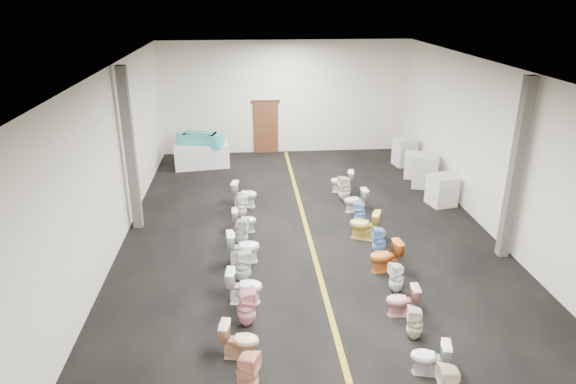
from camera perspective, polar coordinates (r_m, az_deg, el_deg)
The scene contains 38 objects.
floor at distance 14.11m, azimuth 2.31°, elevation -4.86°, with size 16.00×16.00×0.00m, color black.
ceiling at distance 12.78m, azimuth 2.61°, elevation 13.56°, with size 16.00×16.00×0.00m, color black.
wall_back at distance 21.00m, azimuth -0.31°, elevation 10.44°, with size 10.00×10.00×0.00m, color silver.
wall_front at distance 6.27m, azimuth 12.08°, elevation -18.66°, with size 10.00×10.00×0.00m, color silver.
wall_left at distance 13.59m, azimuth -18.98°, elevation 3.15°, with size 16.00×16.00×0.00m, color silver.
wall_right at distance 14.75m, azimuth 22.16°, elevation 4.10°, with size 16.00×16.00×0.00m, color silver.
aisle_stripe at distance 14.11m, azimuth 2.31°, elevation -4.84°, with size 0.12×15.60×0.01m, color olive.
back_door at distance 21.16m, azimuth -2.46°, elevation 7.18°, with size 1.00×0.10×2.10m, color #562D19.
door_frame at distance 20.93m, azimuth -2.51°, elevation 10.02°, with size 1.15×0.08×0.10m, color #331C11.
column_left at distance 14.47m, azimuth -17.14°, elevation 4.43°, with size 0.25×0.25×4.50m, color #59544C.
column_right at distance 13.37m, azimuth 23.96°, elevation 2.15°, with size 0.25×0.25×4.50m, color #59544C.
display_table at distance 19.78m, azimuth -9.61°, elevation 4.06°, with size 2.01×1.00×0.89m, color white.
bathtub at distance 19.60m, azimuth -9.72°, elevation 5.80°, with size 1.82×0.95×0.55m.
appliance_crate_a at distance 16.65m, azimuth 16.74°, elevation 0.19°, with size 0.74×0.74×0.95m, color silver.
appliance_crate_b at distance 18.06m, azimuth 14.95°, elevation 2.27°, with size 0.79×0.79×1.09m, color silver.
appliance_crate_c at distance 18.96m, azimuth 13.98°, elevation 2.90°, with size 0.76×0.76×0.86m, color silver.
appliance_crate_d at distance 20.15m, azimuth 12.83°, elevation 4.36°, with size 0.73×0.73×1.04m, color silver.
toilet_left_1 at distance 8.92m, azimuth -4.52°, elevation -19.47°, with size 0.37×0.38×0.82m, color #FDAC8E.
toilet_left_2 at distance 9.69m, azimuth -5.37°, elevation -16.06°, with size 0.40×0.71×0.72m, color #FFC89A.
toilet_left_3 at distance 10.42m, azimuth -4.66°, elevation -12.66°, with size 0.37×0.38×0.82m, color #F4ADAF.
toilet_left_4 at distance 11.13m, azimuth -4.85°, elevation -10.37°, with size 0.44×0.76×0.78m, color white.
toilet_left_5 at distance 11.84m, azimuth -5.03°, elevation -8.20°, with size 0.37×0.37×0.81m, color silver.
toilet_left_6 at distance 12.67m, azimuth -4.99°, elevation -6.09°, with size 0.46×0.80×0.82m, color white.
toilet_left_7 at distance 13.48m, azimuth -5.20°, elevation -4.45°, with size 0.34×0.35×0.76m, color silver.
toilet_left_8 at distance 14.23m, azimuth -4.89°, elevation -3.17°, with size 0.38×0.67×0.68m, color white.
toilet_left_9 at distance 15.08m, azimuth -5.21°, elevation -1.61°, with size 0.33×0.34×0.73m, color white.
toilet_left_10 at distance 15.89m, azimuth -4.86°, elevation -0.25°, with size 0.44×0.78×0.79m, color white.
toilet_right_1 at distance 9.63m, azimuth 15.46°, elevation -17.31°, with size 0.38×0.66×0.67m, color white.
toilet_right_2 at distance 10.36m, azimuth 13.92°, elevation -13.96°, with size 0.31×0.32×0.69m, color beige.
toilet_right_3 at distance 10.98m, azimuth 12.56°, elevation -11.69°, with size 0.38×0.66×0.67m, color #DF9E99.
toilet_right_4 at distance 11.70m, azimuth 11.97°, elevation -9.29°, with size 0.32×0.33×0.72m, color white.
toilet_right_5 at distance 12.46m, azimuth 10.77°, elevation -7.03°, with size 0.43×0.75×0.77m, color orange.
toilet_right_6 at distance 13.18m, azimuth 10.10°, elevation -5.38°, with size 0.34×0.35×0.75m, color #73ADDD.
toilet_right_7 at distance 13.91m, azimuth 8.49°, elevation -3.62°, with size 0.46×0.80×0.82m, color #F0CC4F.
toilet_right_8 at distance 14.69m, azimuth 7.98°, elevation -2.39°, with size 0.33×0.34×0.73m, color #7EB5F0.
toilet_right_9 at distance 15.60m, azimuth 7.52°, elevation -0.94°, with size 0.40×0.70×0.72m, color white.
toilet_right_10 at distance 16.32m, azimuth 6.31°, elevation 0.37°, with size 0.38×0.38×0.84m, color #EDE8C3.
toilet_right_11 at distance 17.07m, azimuth 6.02°, elevation 1.19°, with size 0.42×0.74×0.76m, color white.
Camera 1 is at (-1.63, -12.55, 6.23)m, focal length 32.00 mm.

